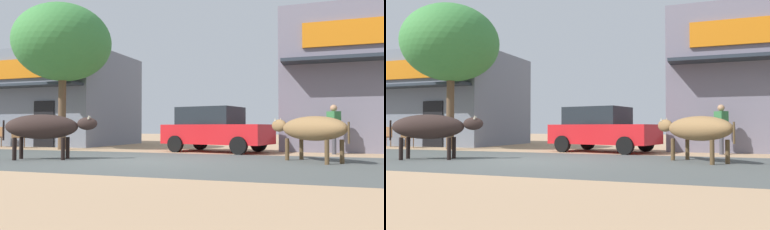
# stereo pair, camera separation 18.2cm
# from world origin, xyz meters

# --- Properties ---
(ground) EXTENTS (80.00, 80.00, 0.00)m
(ground) POSITION_xyz_m (0.00, 0.00, 0.00)
(ground) COLOR tan
(asphalt_road) EXTENTS (72.00, 6.21, 0.00)m
(asphalt_road) POSITION_xyz_m (0.00, 0.00, 0.00)
(asphalt_road) COLOR #4B504E
(asphalt_road) RESTS_ON ground
(storefront_left_cafe) EXTENTS (6.55, 6.33, 4.66)m
(storefront_left_cafe) POSITION_xyz_m (-8.78, 7.77, 2.33)
(storefront_left_cafe) COLOR slate
(storefront_left_cafe) RESTS_ON ground
(roadside_tree) EXTENTS (3.94, 3.94, 5.96)m
(roadside_tree) POSITION_xyz_m (-5.78, 3.80, 4.36)
(roadside_tree) COLOR brown
(roadside_tree) RESTS_ON ground
(parked_hatchback_car) EXTENTS (4.10, 2.58, 1.64)m
(parked_hatchback_car) POSITION_xyz_m (0.57, 4.30, 0.84)
(parked_hatchback_car) COLOR red
(parked_hatchback_car) RESTS_ON ground
(cow_near_brown) EXTENTS (2.52, 1.43, 1.26)m
(cow_near_brown) POSITION_xyz_m (-3.06, -0.50, 0.90)
(cow_near_brown) COLOR #302320
(cow_near_brown) RESTS_ON ground
(cow_far_dark) EXTENTS (2.31, 2.22, 1.19)m
(cow_far_dark) POSITION_xyz_m (4.03, 1.20, 0.86)
(cow_far_dark) COLOR olive
(cow_far_dark) RESTS_ON ground
(pedestrian_by_shop) EXTENTS (0.47, 0.61, 1.66)m
(pedestrian_by_shop) POSITION_xyz_m (4.66, 4.44, 0.98)
(pedestrian_by_shop) COLOR #3F3F47
(pedestrian_by_shop) RESTS_ON ground
(cafe_chair_near_tree) EXTENTS (0.56, 0.56, 0.92)m
(cafe_chair_near_tree) POSITION_xyz_m (-8.30, 4.11, 0.51)
(cafe_chair_near_tree) COLOR brown
(cafe_chair_near_tree) RESTS_ON ground
(cafe_chair_by_doorway) EXTENTS (0.52, 0.52, 0.92)m
(cafe_chair_by_doorway) POSITION_xyz_m (-9.87, 4.50, 0.51)
(cafe_chair_by_doorway) COLOR brown
(cafe_chair_by_doorway) RESTS_ON ground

